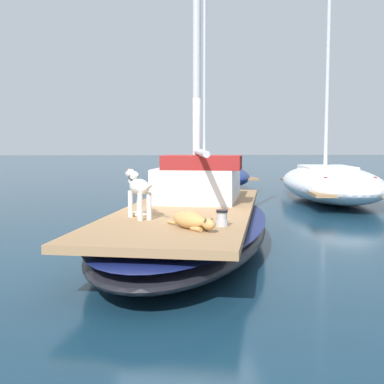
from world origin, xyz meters
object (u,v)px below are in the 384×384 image
(dog_white, at_px, (138,188))
(moored_boat_far_astern, at_px, (209,173))
(dog_tan, at_px, (192,220))
(moored_boat_starboard_side, at_px, (330,182))
(coiled_rope, at_px, (140,214))
(deck_winch, at_px, (222,219))
(sailboat_main, at_px, (189,227))

(dog_white, height_order, moored_boat_far_astern, moored_boat_far_astern)
(dog_tan, xyz_separation_m, moored_boat_starboard_side, (4.50, 8.52, -0.22))
(coiled_rope, relative_size, moored_boat_starboard_side, 0.05)
(dog_tan, relative_size, deck_winch, 3.97)
(sailboat_main, height_order, moored_boat_starboard_side, moored_boat_starboard_side)
(dog_white, distance_m, deck_winch, 1.38)
(dog_white, xyz_separation_m, dog_tan, (0.70, -0.96, -0.32))
(dog_tan, xyz_separation_m, deck_winch, (0.40, 0.18, -0.01))
(moored_boat_starboard_side, height_order, moored_boat_far_astern, moored_boat_far_astern)
(sailboat_main, xyz_separation_m, moored_boat_starboard_side, (4.44, 6.41, 0.22))
(coiled_rope, bearing_deg, moored_boat_far_astern, 80.53)
(sailboat_main, bearing_deg, dog_tan, -91.73)
(sailboat_main, relative_size, dog_white, 8.58)
(sailboat_main, distance_m, deck_winch, 2.00)
(sailboat_main, bearing_deg, moored_boat_starboard_side, 55.28)
(coiled_rope, bearing_deg, moored_boat_starboard_side, 54.44)
(dog_tan, height_order, moored_boat_far_astern, moored_boat_far_astern)
(sailboat_main, relative_size, coiled_rope, 23.44)
(coiled_rope, distance_m, moored_boat_starboard_side, 8.93)
(dog_white, height_order, coiled_rope, dog_white)
(dog_white, bearing_deg, moored_boat_far_astern, 80.70)
(dog_white, bearing_deg, sailboat_main, 56.50)
(deck_winch, bearing_deg, moored_boat_far_astern, 85.71)
(sailboat_main, height_order, coiled_rope, coiled_rope)
(dog_tan, bearing_deg, sailboat_main, 88.27)
(sailboat_main, bearing_deg, dog_white, -123.50)
(deck_winch, distance_m, coiled_rope, 1.53)
(moored_boat_starboard_side, bearing_deg, sailboat_main, -124.72)
(moored_boat_starboard_side, bearing_deg, dog_tan, -117.87)
(dog_tan, bearing_deg, coiled_rope, 118.89)
(moored_boat_starboard_side, bearing_deg, dog_white, -124.54)
(dog_tan, bearing_deg, moored_boat_far_astern, 84.15)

